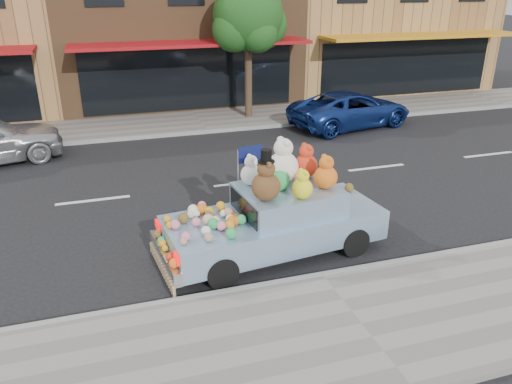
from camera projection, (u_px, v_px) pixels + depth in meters
name	position (u px, v px, depth m)	size (l,w,h in m)	color
ground	(246.00, 183.00, 13.60)	(120.00, 120.00, 0.00)	black
near_sidewalk	(361.00, 326.00, 7.86)	(60.00, 3.00, 0.12)	gray
far_sidewalk	(199.00, 121.00, 19.28)	(60.00, 3.00, 0.12)	gray
near_kerb	(322.00, 276.00, 9.18)	(60.00, 0.12, 0.13)	gray
far_kerb	(207.00, 132.00, 17.97)	(60.00, 0.12, 0.13)	gray
storefront_mid	(172.00, 15.00, 22.69)	(10.00, 9.80, 7.30)	brown
storefront_right	(368.00, 11.00, 25.43)	(10.00, 9.80, 7.30)	#AD7F48
street_tree	(248.00, 21.00, 18.46)	(3.00, 2.70, 5.22)	#38281C
car_blue	(351.00, 109.00, 18.59)	(2.18, 4.73, 1.31)	navy
art_car	(276.00, 215.00, 9.87)	(4.65, 2.23, 2.33)	black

